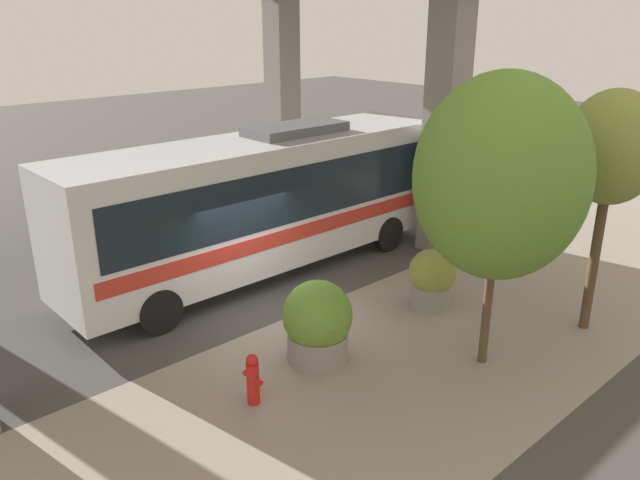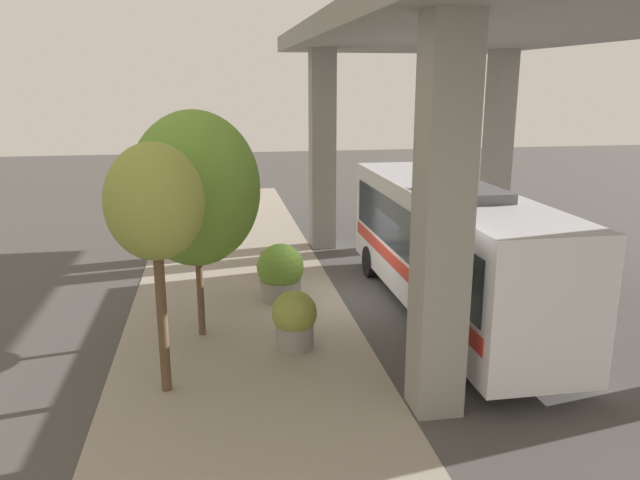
# 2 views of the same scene
# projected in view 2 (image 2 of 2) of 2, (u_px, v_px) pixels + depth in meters

# --- Properties ---
(ground_plane) EXTENTS (80.00, 80.00, 0.00)m
(ground_plane) POSITION_uv_depth(u_px,v_px,m) (343.00, 301.00, 18.16)
(ground_plane) COLOR #474442
(ground_plane) RESTS_ON ground
(sidewalk_strip) EXTENTS (6.00, 40.00, 0.02)m
(sidewalk_strip) POSITION_uv_depth(u_px,v_px,m) (239.00, 307.00, 17.66)
(sidewalk_strip) COLOR gray
(sidewalk_strip) RESTS_ON ground
(overpass) EXTENTS (9.40, 20.58, 7.99)m
(overpass) POSITION_uv_depth(u_px,v_px,m) (488.00, 51.00, 17.08)
(overpass) COLOR gray
(overpass) RESTS_ON ground
(bus) EXTENTS (2.61, 10.80, 3.76)m
(bus) POSITION_uv_depth(u_px,v_px,m) (448.00, 243.00, 16.56)
(bus) COLOR silver
(bus) RESTS_ON ground
(fire_hydrant) EXTENTS (0.47, 0.23, 0.99)m
(fire_hydrant) POSITION_uv_depth(u_px,v_px,m) (264.00, 266.00, 19.90)
(fire_hydrant) COLOR red
(fire_hydrant) RESTS_ON ground
(planter_front) EXTENTS (1.08, 1.08, 1.43)m
(planter_front) POSITION_uv_depth(u_px,v_px,m) (295.00, 320.00, 14.80)
(planter_front) COLOR gray
(planter_front) RESTS_ON ground
(planter_middle) EXTENTS (1.37, 1.37, 1.66)m
(planter_middle) POSITION_uv_depth(u_px,v_px,m) (281.00, 273.00, 18.13)
(planter_middle) COLOR gray
(planter_middle) RESTS_ON ground
(street_tree_near) EXTENTS (3.10, 3.10, 5.59)m
(street_tree_near) POSITION_uv_depth(u_px,v_px,m) (195.00, 189.00, 14.82)
(street_tree_near) COLOR brown
(street_tree_near) RESTS_ON ground
(street_tree_far) EXTENTS (1.91, 1.91, 5.12)m
(street_tree_far) POSITION_uv_depth(u_px,v_px,m) (155.00, 204.00, 11.94)
(street_tree_far) COLOR brown
(street_tree_far) RESTS_ON ground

